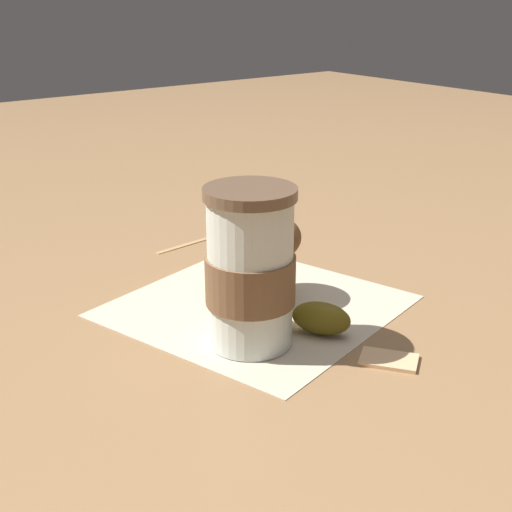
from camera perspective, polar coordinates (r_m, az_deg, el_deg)
name	(u,v)px	position (r m, az deg, el deg)	size (l,w,h in m)	color
ground_plane	(256,306)	(0.74, 0.00, -4.04)	(3.00, 3.00, 0.00)	#936D47
paper_napkin	(256,306)	(0.74, 0.00, -3.99)	(0.26, 0.26, 0.00)	beige
coffee_cup	(250,270)	(0.63, -0.46, -1.14)	(0.08, 0.08, 0.15)	silver
muffin	(263,252)	(0.74, 0.59, 0.32)	(0.08, 0.08, 0.09)	white
banana	(253,297)	(0.72, -0.27, -3.34)	(0.22, 0.09, 0.03)	yellow
sugar_packet	(389,358)	(0.64, 10.59, -8.03)	(0.05, 0.03, 0.01)	#E0B27F
wooden_stirrer	(192,243)	(0.92, -5.13, 1.07)	(0.11, 0.01, 0.00)	tan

